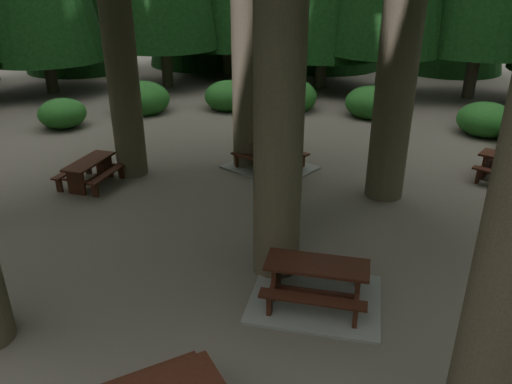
% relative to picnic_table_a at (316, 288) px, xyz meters
% --- Properties ---
extents(ground, '(80.00, 80.00, 0.00)m').
position_rel_picnic_table_a_xyz_m(ground, '(-1.70, 0.52, -0.24)').
color(ground, '#595348').
rests_on(ground, ground).
extents(picnic_table_a, '(2.32, 1.98, 0.73)m').
position_rel_picnic_table_a_xyz_m(picnic_table_a, '(0.00, 0.00, 0.00)').
color(picnic_table_a, gray).
rests_on(picnic_table_a, ground).
extents(picnic_table_b, '(1.26, 1.56, 0.66)m').
position_rel_picnic_table_a_xyz_m(picnic_table_b, '(-6.49, 2.99, 0.20)').
color(picnic_table_b, '#361510').
rests_on(picnic_table_b, ground).
extents(picnic_table_c, '(2.70, 2.50, 0.74)m').
position_rel_picnic_table_a_xyz_m(picnic_table_c, '(-2.45, 5.51, 0.00)').
color(picnic_table_c, gray).
rests_on(picnic_table_c, ground).
extents(shrub_ring, '(23.86, 24.64, 1.49)m').
position_rel_picnic_table_a_xyz_m(shrub_ring, '(-1.00, 1.27, 0.16)').
color(shrub_ring, '#246221').
rests_on(shrub_ring, ground).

